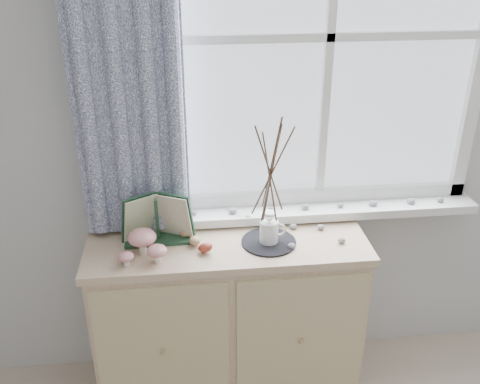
{
  "coord_description": "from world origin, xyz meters",
  "views": [
    {
      "loc": [
        -0.31,
        -0.2,
        2.05
      ],
      "look_at": [
        -0.1,
        1.7,
        1.1
      ],
      "focal_mm": 40.0,
      "sensor_mm": 36.0,
      "label": 1
    }
  ],
  "objects": [
    {
      "name": "sideboard_pebbles",
      "position": [
        0.18,
        1.76,
        0.86
      ],
      "size": [
        0.33,
        0.23,
        0.02
      ],
      "color": "#949497",
      "rests_on": "sideboard"
    },
    {
      "name": "twig_pitcher",
      "position": [
        0.02,
        1.71,
        1.19
      ],
      "size": [
        0.23,
        0.23,
        0.59
      ],
      "rotation": [
        0.0,
        0.0,
        -0.08
      ],
      "color": "white",
      "rests_on": "crocheted_doily"
    },
    {
      "name": "songbird_figurine",
      "position": [
        -0.08,
        1.87,
        0.88
      ],
      "size": [
        0.12,
        0.08,
        0.06
      ],
      "primitive_type": null,
      "rotation": [
        0.0,
        0.0,
        -0.21
      ],
      "color": "silver",
      "rests_on": "sideboard"
    },
    {
      "name": "sideboard",
      "position": [
        -0.15,
        1.75,
        0.43
      ],
      "size": [
        1.2,
        0.45,
        0.85
      ],
      "color": "beige",
      "rests_on": "ground"
    },
    {
      "name": "wooden_eggs",
      "position": [
        -0.29,
        1.73,
        0.87
      ],
      "size": [
        0.13,
        0.17,
        0.06
      ],
      "color": "tan",
      "rests_on": "sideboard"
    },
    {
      "name": "crocheted_doily",
      "position": [
        0.02,
        1.71,
        0.85
      ],
      "size": [
        0.23,
        0.23,
        0.01
      ],
      "primitive_type": "cylinder",
      "color": "black",
      "rests_on": "sideboard"
    },
    {
      "name": "toadstool_cluster",
      "position": [
        -0.49,
        1.66,
        0.91
      ],
      "size": [
        0.19,
        0.17,
        0.11
      ],
      "color": "white",
      "rests_on": "sideboard"
    },
    {
      "name": "botanical_book",
      "position": [
        -0.44,
        1.75,
        0.97
      ],
      "size": [
        0.34,
        0.14,
        0.23
      ],
      "primitive_type": null,
      "rotation": [
        0.0,
        0.0,
        0.04
      ],
      "color": "#1D3D27",
      "rests_on": "sideboard"
    }
  ]
}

